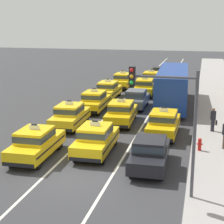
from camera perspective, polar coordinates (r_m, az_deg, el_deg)
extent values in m
plane|color=#353538|center=(18.25, -5.56, -10.16)|extent=(160.00, 160.00, 0.00)
cube|color=silver|center=(37.17, 2.31, 2.33)|extent=(0.14, 80.00, 0.01)
cube|color=silver|center=(36.68, 7.22, 2.07)|extent=(0.14, 80.00, 0.01)
cube|color=#9E9993|center=(31.59, 16.26, -0.15)|extent=(4.00, 90.00, 0.15)
cylinder|color=black|center=(22.78, -11.58, -4.57)|extent=(0.25, 0.65, 0.64)
cylinder|color=black|center=(22.24, -8.09, -4.88)|extent=(0.25, 0.65, 0.64)
cylinder|color=black|center=(20.20, -15.11, -7.19)|extent=(0.25, 0.65, 0.64)
cylinder|color=black|center=(19.58, -11.24, -7.65)|extent=(0.25, 0.65, 0.64)
cube|color=yellow|center=(21.06, -11.47, -5.10)|extent=(1.90, 4.54, 0.70)
cube|color=black|center=(21.05, -11.48, -4.97)|extent=(1.91, 4.18, 0.10)
cube|color=yellow|center=(20.73, -11.73, -3.47)|extent=(1.65, 2.14, 0.64)
cube|color=#2D3842|center=(20.73, -11.73, -3.47)|extent=(1.67, 2.16, 0.35)
cube|color=white|center=(20.60, -11.79, -2.30)|extent=(0.56, 0.13, 0.24)
cube|color=black|center=(20.56, -11.81, -1.90)|extent=(0.32, 0.12, 0.06)
cube|color=black|center=(23.07, -9.23, -3.98)|extent=(1.71, 0.18, 0.20)
cube|color=black|center=(19.28, -14.10, -7.84)|extent=(1.71, 0.18, 0.20)
cylinder|color=black|center=(28.41, -6.84, -0.71)|extent=(0.26, 0.65, 0.64)
cylinder|color=black|center=(27.98, -3.97, -0.87)|extent=(0.26, 0.65, 0.64)
cylinder|color=black|center=(25.63, -9.00, -2.39)|extent=(0.26, 0.65, 0.64)
cylinder|color=black|center=(25.16, -5.85, -2.60)|extent=(0.26, 0.65, 0.64)
cube|color=yellow|center=(26.69, -6.39, -0.87)|extent=(1.97, 4.56, 0.70)
cube|color=black|center=(26.67, -6.40, -0.77)|extent=(1.97, 4.20, 0.10)
cube|color=yellow|center=(26.39, -6.53, 0.45)|extent=(1.68, 2.16, 0.64)
cube|color=#2D3842|center=(26.39, -6.53, 0.45)|extent=(1.70, 2.18, 0.35)
cube|color=white|center=(26.29, -6.56, 1.39)|extent=(0.56, 0.14, 0.24)
cube|color=black|center=(26.26, -6.57, 1.71)|extent=(0.32, 0.12, 0.06)
cube|color=black|center=(28.79, -5.03, -0.27)|extent=(1.71, 0.20, 0.20)
cube|color=black|center=(24.74, -7.96, -2.70)|extent=(1.71, 0.20, 0.20)
cylinder|color=black|center=(33.03, -3.17, 1.42)|extent=(0.25, 0.64, 0.64)
cylinder|color=black|center=(32.66, -0.69, 1.30)|extent=(0.25, 0.64, 0.64)
cylinder|color=black|center=(30.18, -4.79, 0.20)|extent=(0.25, 0.64, 0.64)
cylinder|color=black|center=(29.77, -2.08, 0.05)|extent=(0.25, 0.64, 0.64)
cube|color=yellow|center=(31.32, -2.66, 1.40)|extent=(1.86, 4.52, 0.70)
cube|color=black|center=(31.31, -2.67, 1.49)|extent=(1.88, 4.16, 0.10)
cube|color=yellow|center=(31.04, -2.75, 2.55)|extent=(1.63, 2.12, 0.64)
cube|color=#2D3842|center=(31.04, -2.75, 2.55)|extent=(1.65, 2.14, 0.35)
cube|color=white|center=(30.96, -2.76, 3.34)|extent=(0.56, 0.13, 0.24)
cube|color=black|center=(30.93, -2.77, 3.62)|extent=(0.32, 0.11, 0.06)
cube|color=black|center=(33.46, -1.64, 1.77)|extent=(1.71, 0.16, 0.20)
cube|color=black|center=(29.31, -3.83, 0.01)|extent=(1.71, 0.16, 0.20)
cylinder|color=black|center=(37.95, -1.09, 3.06)|extent=(0.24, 0.64, 0.64)
cylinder|color=black|center=(37.60, 1.08, 2.96)|extent=(0.24, 0.64, 0.64)
cylinder|color=black|center=(35.07, -2.40, 2.16)|extent=(0.24, 0.64, 0.64)
cylinder|color=black|center=(34.68, -0.06, 2.04)|extent=(0.24, 0.64, 0.64)
cube|color=yellow|center=(36.25, -0.60, 3.12)|extent=(1.82, 4.51, 0.70)
cube|color=black|center=(36.24, -0.60, 3.19)|extent=(1.84, 4.15, 0.10)
cube|color=yellow|center=(35.99, -0.66, 4.12)|extent=(1.61, 2.11, 0.64)
cube|color=#2D3842|center=(35.99, -0.66, 4.12)|extent=(1.63, 2.13, 0.35)
cube|color=white|center=(35.92, -0.67, 4.81)|extent=(0.56, 0.12, 0.24)
cube|color=black|center=(35.89, -0.67, 5.05)|extent=(0.32, 0.11, 0.06)
cube|color=black|center=(38.40, 0.24, 3.34)|extent=(1.71, 0.15, 0.20)
cube|color=black|center=(34.21, -1.54, 2.04)|extent=(1.71, 0.15, 0.20)
cylinder|color=black|center=(43.75, 1.14, 4.50)|extent=(0.25, 0.64, 0.64)
cylinder|color=black|center=(43.47, 3.04, 4.42)|extent=(0.25, 0.64, 0.64)
cylinder|color=black|center=(40.81, 0.22, 3.82)|extent=(0.25, 0.64, 0.64)
cylinder|color=black|center=(40.50, 2.26, 3.74)|extent=(0.25, 0.64, 0.64)
cube|color=yellow|center=(42.07, 1.68, 4.60)|extent=(1.84, 4.51, 0.70)
cube|color=black|center=(42.06, 1.68, 4.67)|extent=(1.85, 4.16, 0.10)
cube|color=yellow|center=(41.82, 1.64, 5.48)|extent=(1.62, 2.11, 0.64)
cube|color=#2D3842|center=(41.82, 1.64, 5.48)|extent=(1.64, 2.13, 0.35)
cube|color=white|center=(41.76, 1.65, 6.07)|extent=(0.56, 0.12, 0.24)
cube|color=black|center=(41.74, 1.65, 6.28)|extent=(0.32, 0.11, 0.06)
cube|color=black|center=(44.24, 2.26, 4.73)|extent=(1.71, 0.15, 0.20)
cube|color=black|center=(39.98, 1.03, 3.76)|extent=(1.71, 0.15, 0.20)
cylinder|color=black|center=(23.04, -3.24, -4.10)|extent=(0.25, 0.65, 0.64)
cylinder|color=black|center=(22.70, 0.36, -4.35)|extent=(0.25, 0.65, 0.64)
cylinder|color=black|center=(20.27, -5.59, -6.68)|extent=(0.25, 0.65, 0.64)
cylinder|color=black|center=(19.88, -1.51, -7.04)|extent=(0.25, 0.65, 0.64)
cube|color=yellow|center=(21.34, -2.45, -4.57)|extent=(1.90, 4.54, 0.70)
cube|color=black|center=(21.32, -2.45, -4.45)|extent=(1.92, 4.18, 0.10)
cube|color=yellow|center=(21.00, -2.58, -2.96)|extent=(1.65, 2.14, 0.64)
cube|color=#2D3842|center=(21.00, -2.58, -2.96)|extent=(1.67, 2.16, 0.35)
cube|color=white|center=(20.88, -2.59, -1.81)|extent=(0.56, 0.13, 0.24)
cube|color=black|center=(20.84, -2.59, -1.41)|extent=(0.32, 0.12, 0.06)
cube|color=black|center=(23.45, -1.05, -3.49)|extent=(1.71, 0.18, 0.20)
cube|color=black|center=(19.42, -4.13, -7.27)|extent=(1.71, 0.18, 0.20)
cylinder|color=black|center=(29.04, 0.51, -0.29)|extent=(0.27, 0.65, 0.64)
cylinder|color=black|center=(28.81, 3.40, -0.43)|extent=(0.27, 0.65, 0.64)
cylinder|color=black|center=(26.13, -0.73, -1.90)|extent=(0.27, 0.65, 0.64)
cylinder|color=black|center=(25.88, 2.47, -2.07)|extent=(0.27, 0.65, 0.64)
cube|color=yellow|center=(27.36, 1.44, -0.42)|extent=(2.01, 4.58, 0.70)
cube|color=black|center=(27.35, 1.44, -0.32)|extent=(2.01, 4.22, 0.10)
cube|color=yellow|center=(27.06, 1.39, 0.88)|extent=(1.70, 2.17, 0.64)
cube|color=#2D3842|center=(27.06, 1.39, 0.88)|extent=(1.72, 2.19, 0.35)
cube|color=white|center=(26.97, 1.40, 1.79)|extent=(0.57, 0.15, 0.24)
cube|color=black|center=(26.94, 1.40, 2.10)|extent=(0.32, 0.13, 0.06)
cube|color=black|center=(29.54, 2.16, 0.14)|extent=(1.71, 0.22, 0.20)
cube|color=black|center=(25.33, 0.59, -2.18)|extent=(1.71, 0.22, 0.20)
cylinder|color=black|center=(33.96, 2.92, 1.77)|extent=(0.24, 0.64, 0.64)
cylinder|color=black|center=(33.73, 5.33, 1.64)|extent=(0.24, 0.64, 0.64)
cylinder|color=black|center=(31.24, 1.95, 0.71)|extent=(0.24, 0.64, 0.64)
cylinder|color=black|center=(30.99, 4.57, 0.57)|extent=(0.24, 0.64, 0.64)
cube|color=#4C5156|center=(32.40, 3.71, 1.76)|extent=(1.78, 4.31, 0.66)
cube|color=#4C5156|center=(32.18, 3.70, 2.82)|extent=(1.57, 1.91, 0.60)
cube|color=#2D3842|center=(32.18, 3.70, 2.82)|extent=(1.59, 1.93, 0.33)
cylinder|color=black|center=(39.68, 4.17, 3.50)|extent=(0.28, 0.65, 0.64)
cylinder|color=black|center=(39.55, 6.30, 3.42)|extent=(0.28, 0.65, 0.64)
cylinder|color=black|center=(36.70, 3.63, 2.66)|extent=(0.28, 0.65, 0.64)
cylinder|color=black|center=(36.55, 5.93, 2.57)|extent=(0.28, 0.65, 0.64)
cube|color=yellow|center=(38.05, 5.03, 3.57)|extent=(2.05, 4.60, 0.70)
cube|color=black|center=(38.04, 5.03, 3.65)|extent=(2.05, 4.24, 0.10)
cube|color=yellow|center=(37.79, 5.02, 4.53)|extent=(1.72, 2.19, 0.64)
cube|color=#2D3842|center=(37.79, 5.02, 4.53)|extent=(1.74, 2.21, 0.35)
cube|color=white|center=(37.72, 5.04, 5.19)|extent=(0.57, 0.15, 0.24)
cube|color=black|center=(37.70, 5.04, 5.42)|extent=(0.33, 0.13, 0.06)
cube|color=black|center=(40.26, 5.33, 3.77)|extent=(1.72, 0.24, 0.20)
cube|color=black|center=(35.93, 4.67, 2.57)|extent=(1.72, 0.24, 0.20)
cylinder|color=black|center=(45.09, 5.33, 4.72)|extent=(0.24, 0.64, 0.64)
cylinder|color=black|center=(44.89, 7.19, 4.63)|extent=(0.24, 0.64, 0.64)
cylinder|color=black|center=(42.11, 4.68, 4.09)|extent=(0.24, 0.64, 0.64)
cylinder|color=black|center=(41.90, 6.68, 3.99)|extent=(0.24, 0.64, 0.64)
cube|color=yellow|center=(43.43, 5.99, 4.83)|extent=(1.82, 4.51, 0.70)
cube|color=black|center=(43.42, 5.99, 4.89)|extent=(1.84, 4.15, 0.10)
cube|color=yellow|center=(43.19, 5.98, 5.67)|extent=(1.61, 2.11, 0.64)
cube|color=#2D3842|center=(43.19, 5.98, 5.67)|extent=(1.63, 2.13, 0.35)
cube|color=white|center=(43.13, 6.00, 6.25)|extent=(0.56, 0.12, 0.24)
cube|color=black|center=(43.11, 6.00, 6.45)|extent=(0.32, 0.11, 0.06)
cube|color=black|center=(45.63, 6.38, 4.93)|extent=(1.71, 0.15, 0.20)
cube|color=black|center=(41.31, 5.54, 4.02)|extent=(1.71, 0.15, 0.20)
cylinder|color=black|center=(50.37, 6.53, 5.64)|extent=(0.27, 0.65, 0.64)
cylinder|color=black|center=(50.28, 8.18, 5.58)|extent=(0.27, 0.65, 0.64)
cylinder|color=black|center=(47.58, 6.23, 5.17)|extent=(0.27, 0.65, 0.64)
cylinder|color=black|center=(47.47, 7.97, 5.10)|extent=(0.27, 0.65, 0.64)
cube|color=black|center=(48.87, 7.24, 5.77)|extent=(1.95, 4.37, 0.66)
cube|color=black|center=(48.69, 7.26, 6.48)|extent=(1.64, 1.97, 0.60)
cube|color=#2D3842|center=(48.69, 7.26, 6.48)|extent=(1.66, 1.99, 0.33)
cylinder|color=black|center=(20.90, 4.25, -6.01)|extent=(0.26, 0.65, 0.64)
cylinder|color=black|center=(20.77, 8.21, -6.26)|extent=(0.26, 0.65, 0.64)
cylinder|color=black|center=(18.29, 2.96, -8.97)|extent=(0.26, 0.65, 0.64)
cylinder|color=black|center=(18.13, 7.52, -9.28)|extent=(0.26, 0.65, 0.64)
cube|color=black|center=(19.38, 5.79, -6.63)|extent=(1.87, 4.34, 0.66)
cube|color=black|center=(19.08, 5.80, -4.96)|extent=(1.61, 1.94, 0.60)
cube|color=#2D3842|center=(19.08, 5.80, -4.96)|extent=(1.63, 1.96, 0.33)
cylinder|color=black|center=(26.38, 6.66, -1.84)|extent=(0.25, 0.64, 0.64)
cylinder|color=black|center=(26.23, 9.86, -2.05)|extent=(0.25, 0.64, 0.64)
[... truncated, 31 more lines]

